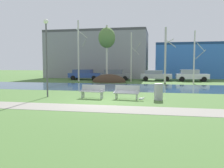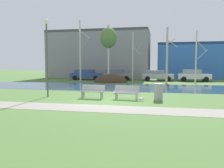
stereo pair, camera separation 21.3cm
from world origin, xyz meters
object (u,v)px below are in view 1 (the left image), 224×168
at_px(parked_van_nearest_blue, 85,74).
at_px(parked_hatch_third_silver, 156,75).
at_px(streetlamp, 46,45).
at_px(trash_bin, 159,92).
at_px(parked_sedan_second_grey, 115,75).
at_px(bench_left, 92,91).
at_px(bench_right, 127,92).
at_px(seagull, 141,99).
at_px(parked_wagon_fourth_white, 191,75).

distance_m(parked_van_nearest_blue, parked_hatch_third_silver, 10.01).
bearing_deg(streetlamp, parked_hatch_third_silver, 68.06).
relative_size(trash_bin, parked_sedan_second_grey, 0.24).
relative_size(streetlamp, parked_hatch_third_silver, 1.26).
distance_m(bench_left, bench_right, 2.25).
bearing_deg(parked_sedan_second_grey, trash_bin, -71.35).
bearing_deg(parked_sedan_second_grey, parked_hatch_third_silver, -0.52).
xyz_separation_m(seagull, parked_hatch_third_silver, (0.68, 18.10, 0.63)).
bearing_deg(parked_van_nearest_blue, streetlamp, -80.39).
bearing_deg(trash_bin, parked_van_nearest_blue, 120.64).
distance_m(bench_right, parked_sedan_second_grey, 18.03).
xyz_separation_m(parked_sedan_second_grey, parked_wagon_fourth_white, (10.24, 0.00, 0.02)).
bearing_deg(bench_left, streetlamp, 179.47).
xyz_separation_m(bench_left, parked_van_nearest_blue, (-6.12, 17.50, 0.31)).
bearing_deg(streetlamp, parked_wagon_fourth_white, 56.33).
xyz_separation_m(bench_right, parked_wagon_fourth_white, (6.29, 17.60, 0.33)).
height_order(bench_right, seagull, bench_right).
bearing_deg(parked_wagon_fourth_white, bench_right, -109.67).
relative_size(trash_bin, seagull, 2.58).
relative_size(trash_bin, parked_wagon_fourth_white, 0.25).
distance_m(streetlamp, parked_sedan_second_grey, 17.83).
xyz_separation_m(trash_bin, parked_hatch_third_silver, (-0.33, 17.50, 0.23)).
xyz_separation_m(parked_hatch_third_silver, parked_wagon_fourth_white, (4.65, 0.05, 0.04)).
distance_m(streetlamp, parked_wagon_fourth_white, 21.28).
xyz_separation_m(trash_bin, parked_van_nearest_blue, (-10.34, 17.46, 0.26)).
height_order(bench_left, parked_van_nearest_blue, parked_van_nearest_blue).
relative_size(parked_sedan_second_grey, parked_wagon_fourth_white, 1.05).
bearing_deg(parked_hatch_third_silver, trash_bin, -88.92).
height_order(parked_van_nearest_blue, parked_sedan_second_grey, parked_van_nearest_blue).
height_order(bench_left, streetlamp, streetlamp).
bearing_deg(bench_right, bench_left, 180.00).
bearing_deg(bench_right, parked_van_nearest_blue, 115.56).
relative_size(trash_bin, streetlamp, 0.20).
distance_m(bench_left, parked_hatch_third_silver, 17.97).
distance_m(parked_van_nearest_blue, parked_sedan_second_grey, 4.42).
distance_m(bench_left, seagull, 3.28).
relative_size(trash_bin, parked_hatch_third_silver, 0.25).
bearing_deg(parked_hatch_third_silver, streetlamp, -111.94).
bearing_deg(bench_right, parked_wagon_fourth_white, 70.33).
xyz_separation_m(bench_left, parked_sedan_second_grey, (-1.70, 17.59, 0.30)).
height_order(parked_van_nearest_blue, parked_wagon_fourth_white, parked_wagon_fourth_white).
distance_m(bench_right, parked_hatch_third_silver, 17.62).
height_order(bench_right, parked_van_nearest_blue, parked_van_nearest_blue).
distance_m(parked_hatch_third_silver, parked_wagon_fourth_white, 4.65).
height_order(seagull, streetlamp, streetlamp).
relative_size(parked_van_nearest_blue, parked_hatch_third_silver, 1.13).
height_order(streetlamp, parked_wagon_fourth_white, streetlamp).
bearing_deg(parked_van_nearest_blue, bench_right, -64.44).
bearing_deg(bench_right, streetlamp, 179.69).
bearing_deg(streetlamp, parked_sedan_second_grey, 85.25).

